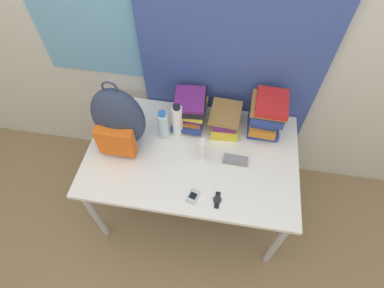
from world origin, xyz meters
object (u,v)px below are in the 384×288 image
at_px(book_stack_right, 266,115).
at_px(cell_phone, 193,196).
at_px(water_bottle, 163,125).
at_px(wristwatch, 217,200).
at_px(sunscreen_bottle, 202,150).
at_px(backpack, 118,120).
at_px(sports_bottle, 177,120).
at_px(book_stack_left, 190,109).
at_px(book_stack_center, 225,118).
at_px(sunglasses_case, 235,160).

distance_m(book_stack_right, cell_phone, 0.71).
distance_m(water_bottle, wristwatch, 0.59).
distance_m(book_stack_right, sunscreen_bottle, 0.48).
xyz_separation_m(backpack, book_stack_right, (0.89, 0.26, -0.07)).
distance_m(sports_bottle, cell_phone, 0.50).
relative_size(sports_bottle, wristwatch, 2.46).
height_order(book_stack_left, cell_phone, book_stack_left).
height_order(water_bottle, sports_bottle, sports_bottle).
bearing_deg(book_stack_center, book_stack_right, 0.97).
height_order(book_stack_right, water_bottle, book_stack_right).
relative_size(backpack, water_bottle, 2.29).
bearing_deg(sunscreen_bottle, wristwatch, -64.82).
relative_size(backpack, book_stack_right, 1.79).
relative_size(sports_bottle, sunglasses_case, 1.71).
bearing_deg(sunscreen_bottle, backpack, 175.43).
xyz_separation_m(book_stack_right, water_bottle, (-0.65, -0.16, -0.04)).
bearing_deg(sunscreen_bottle, sports_bottle, 136.70).
distance_m(book_stack_right, sports_bottle, 0.57).
bearing_deg(sports_bottle, cell_phone, -68.87).
xyz_separation_m(book_stack_left, sunscreen_bottle, (0.13, -0.30, -0.02)).
xyz_separation_m(backpack, sports_bottle, (0.33, 0.14, -0.10)).
bearing_deg(book_stack_left, water_bottle, -133.54).
height_order(water_bottle, sunglasses_case, water_bottle).
xyz_separation_m(sports_bottle, wristwatch, (0.32, -0.45, -0.12)).
height_order(book_stack_left, water_bottle, water_bottle).
relative_size(book_stack_right, water_bottle, 1.28).
relative_size(book_stack_right, sunscreen_bottle, 1.51).
height_order(backpack, book_stack_right, backpack).
bearing_deg(wristwatch, sunglasses_case, 73.89).
bearing_deg(sunglasses_case, wristwatch, -106.11).
distance_m(book_stack_left, cell_phone, 0.59).
distance_m(book_stack_left, water_bottle, 0.21).
bearing_deg(backpack, cell_phone, -32.22).
bearing_deg(wristwatch, sports_bottle, 125.08).
distance_m(book_stack_center, wristwatch, 0.57).
bearing_deg(water_bottle, cell_phone, -57.96).
xyz_separation_m(book_stack_center, water_bottle, (-0.39, -0.15, 0.04)).
height_order(sports_bottle, wristwatch, sports_bottle).
xyz_separation_m(book_stack_left, sports_bottle, (-0.06, -0.12, 0.01)).
xyz_separation_m(water_bottle, wristwatch, (0.40, -0.42, -0.10)).
height_order(book_stack_center, book_stack_right, book_stack_right).
xyz_separation_m(book_stack_left, sunglasses_case, (0.34, -0.29, -0.10)).
xyz_separation_m(book_stack_left, cell_phone, (0.11, -0.57, -0.11)).
distance_m(backpack, sunscreen_bottle, 0.54).
bearing_deg(book_stack_center, cell_phone, -102.20).
distance_m(backpack, cell_phone, 0.64).
distance_m(book_stack_left, wristwatch, 0.64).
bearing_deg(water_bottle, sunscreen_bottle, -27.12).
xyz_separation_m(water_bottle, cell_phone, (0.26, -0.42, -0.10)).
bearing_deg(sunglasses_case, cell_phone, -128.22).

